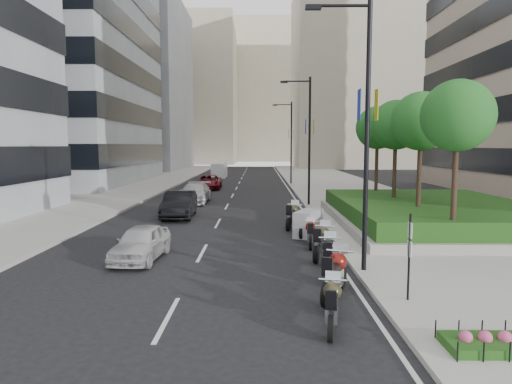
{
  "coord_description": "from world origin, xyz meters",
  "views": [
    {
      "loc": [
        0.79,
        -13.96,
        4.29
      ],
      "look_at": [
        0.64,
        8.51,
        2.0
      ],
      "focal_mm": 32.0,
      "sensor_mm": 36.0,
      "label": 1
    }
  ],
  "objects_px": {
    "lamp_post_0": "(362,122)",
    "motorcycle_4": "(310,233)",
    "lamp_post_1": "(307,134)",
    "car_b": "(179,204)",
    "motorcycle_2": "(329,256)",
    "car_a": "(141,243)",
    "motorcycle_5": "(308,223)",
    "motorcycle_6": "(293,216)",
    "delivery_van": "(219,171)",
    "lamp_post_2": "(290,138)",
    "motorcycle_1": "(335,274)",
    "motorcycle_3": "(322,242)",
    "parking_sign": "(409,252)",
    "motorcycle_0": "(332,305)",
    "car_c": "(195,193)",
    "car_d": "(209,182)"
  },
  "relations": [
    {
      "from": "parking_sign",
      "to": "car_a",
      "type": "distance_m",
      "value": 9.8
    },
    {
      "from": "lamp_post_2",
      "to": "parking_sign",
      "type": "height_order",
      "value": "lamp_post_2"
    },
    {
      "from": "parking_sign",
      "to": "motorcycle_4",
      "type": "relative_size",
      "value": 1.23
    },
    {
      "from": "motorcycle_4",
      "to": "motorcycle_5",
      "type": "bearing_deg",
      "value": 2.84
    },
    {
      "from": "motorcycle_0",
      "to": "delivery_van",
      "type": "xyz_separation_m",
      "value": [
        -7.08,
        50.82,
        0.35
      ]
    },
    {
      "from": "lamp_post_0",
      "to": "lamp_post_1",
      "type": "distance_m",
      "value": 17.0
    },
    {
      "from": "lamp_post_0",
      "to": "motorcycle_6",
      "type": "height_order",
      "value": "lamp_post_0"
    },
    {
      "from": "motorcycle_6",
      "to": "delivery_van",
      "type": "height_order",
      "value": "delivery_van"
    },
    {
      "from": "lamp_post_0",
      "to": "motorcycle_4",
      "type": "bearing_deg",
      "value": 104.87
    },
    {
      "from": "motorcycle_2",
      "to": "car_a",
      "type": "bearing_deg",
      "value": 86.22
    },
    {
      "from": "delivery_van",
      "to": "motorcycle_4",
      "type": "bearing_deg",
      "value": -78.25
    },
    {
      "from": "delivery_van",
      "to": "lamp_post_0",
      "type": "bearing_deg",
      "value": -77.81
    },
    {
      "from": "motorcycle_5",
      "to": "lamp_post_1",
      "type": "bearing_deg",
      "value": 18.87
    },
    {
      "from": "motorcycle_6",
      "to": "car_a",
      "type": "relative_size",
      "value": 0.61
    },
    {
      "from": "lamp_post_1",
      "to": "car_c",
      "type": "bearing_deg",
      "value": 166.03
    },
    {
      "from": "car_d",
      "to": "motorcycle_3",
      "type": "bearing_deg",
      "value": -76.44
    },
    {
      "from": "motorcycle_1",
      "to": "motorcycle_3",
      "type": "distance_m",
      "value": 4.54
    },
    {
      "from": "lamp_post_2",
      "to": "motorcycle_2",
      "type": "distance_m",
      "value": 35.33
    },
    {
      "from": "motorcycle_0",
      "to": "motorcycle_6",
      "type": "height_order",
      "value": "motorcycle_6"
    },
    {
      "from": "motorcycle_0",
      "to": "car_a",
      "type": "height_order",
      "value": "car_a"
    },
    {
      "from": "motorcycle_4",
      "to": "car_b",
      "type": "distance_m",
      "value": 10.37
    },
    {
      "from": "lamp_post_1",
      "to": "lamp_post_2",
      "type": "xyz_separation_m",
      "value": [
        0.0,
        18.0,
        0.0
      ]
    },
    {
      "from": "lamp_post_0",
      "to": "lamp_post_1",
      "type": "relative_size",
      "value": 1.0
    },
    {
      "from": "car_d",
      "to": "motorcycle_6",
      "type": "bearing_deg",
      "value": -73.86
    },
    {
      "from": "motorcycle_4",
      "to": "motorcycle_1",
      "type": "bearing_deg",
      "value": -174.24
    },
    {
      "from": "lamp_post_2",
      "to": "motorcycle_1",
      "type": "bearing_deg",
      "value": -91.84
    },
    {
      "from": "motorcycle_4",
      "to": "car_d",
      "type": "bearing_deg",
      "value": 21.8
    },
    {
      "from": "car_b",
      "to": "car_d",
      "type": "distance_m",
      "value": 17.95
    },
    {
      "from": "lamp_post_2",
      "to": "delivery_van",
      "type": "distance_m",
      "value": 14.86
    },
    {
      "from": "motorcycle_3",
      "to": "motorcycle_6",
      "type": "height_order",
      "value": "motorcycle_6"
    },
    {
      "from": "motorcycle_1",
      "to": "motorcycle_2",
      "type": "distance_m",
      "value": 2.3
    },
    {
      "from": "lamp_post_0",
      "to": "motorcycle_3",
      "type": "relative_size",
      "value": 4.0
    },
    {
      "from": "car_a",
      "to": "car_d",
      "type": "xyz_separation_m",
      "value": [
        -0.51,
        28.08,
        0.05
      ]
    },
    {
      "from": "motorcycle_1",
      "to": "car_c",
      "type": "relative_size",
      "value": 0.45
    },
    {
      "from": "motorcycle_5",
      "to": "car_a",
      "type": "relative_size",
      "value": 0.58
    },
    {
      "from": "motorcycle_1",
      "to": "car_a",
      "type": "bearing_deg",
      "value": 81.26
    },
    {
      "from": "lamp_post_1",
      "to": "lamp_post_0",
      "type": "bearing_deg",
      "value": -90.0
    },
    {
      "from": "motorcycle_5",
      "to": "delivery_van",
      "type": "height_order",
      "value": "delivery_van"
    },
    {
      "from": "motorcycle_3",
      "to": "delivery_van",
      "type": "bearing_deg",
      "value": 30.23
    },
    {
      "from": "delivery_van",
      "to": "motorcycle_5",
      "type": "bearing_deg",
      "value": -77.59
    },
    {
      "from": "delivery_van",
      "to": "parking_sign",
      "type": "bearing_deg",
      "value": -77.71
    },
    {
      "from": "motorcycle_5",
      "to": "motorcycle_6",
      "type": "height_order",
      "value": "motorcycle_5"
    },
    {
      "from": "motorcycle_1",
      "to": "delivery_van",
      "type": "relative_size",
      "value": 0.5
    },
    {
      "from": "lamp_post_1",
      "to": "motorcycle_6",
      "type": "height_order",
      "value": "lamp_post_1"
    },
    {
      "from": "lamp_post_0",
      "to": "motorcycle_4",
      "type": "xyz_separation_m",
      "value": [
        -1.15,
        4.33,
        -4.53
      ]
    },
    {
      "from": "motorcycle_0",
      "to": "delivery_van",
      "type": "bearing_deg",
      "value": 19.03
    },
    {
      "from": "motorcycle_0",
      "to": "delivery_van",
      "type": "height_order",
      "value": "delivery_van"
    },
    {
      "from": "lamp_post_2",
      "to": "motorcycle_0",
      "type": "distance_m",
      "value": 39.82
    },
    {
      "from": "motorcycle_1",
      "to": "motorcycle_4",
      "type": "bearing_deg",
      "value": 23.33
    },
    {
      "from": "motorcycle_4",
      "to": "lamp_post_2",
      "type": "bearing_deg",
      "value": 4.03
    }
  ]
}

